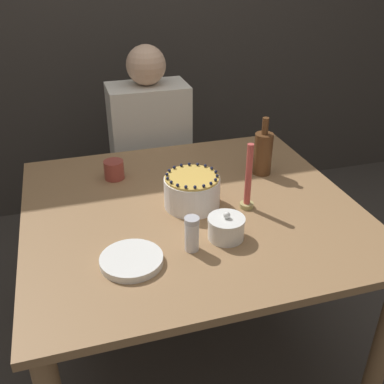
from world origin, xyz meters
TOP-DOWN VIEW (x-y plane):
  - ground_plane at (0.00, 0.00)m, footprint 12.00×12.00m
  - wall_behind at (0.00, 1.40)m, footprint 8.00×0.05m
  - dining_table at (0.00, 0.00)m, footprint 1.23×1.15m
  - cake at (0.01, 0.01)m, footprint 0.21×0.21m
  - sugar_bowl at (0.05, -0.23)m, footprint 0.13×0.13m
  - sugar_shaker at (-0.07, -0.26)m, footprint 0.05×0.05m
  - plate_stack at (-0.27, -0.28)m, footprint 0.20×0.20m
  - candle at (0.20, -0.07)m, footprint 0.05×0.05m
  - bottle at (0.37, 0.18)m, footprint 0.08×0.08m
  - cup at (-0.24, 0.31)m, footprint 0.08×0.08m
  - person_man_blue_shirt at (-0.00, 0.77)m, footprint 0.40×0.34m

SIDE VIEW (x-z plane):
  - ground_plane at x=0.00m, z-range 0.00..0.00m
  - person_man_blue_shirt at x=0.00m, z-range -0.08..1.09m
  - dining_table at x=0.00m, z-range 0.26..0.98m
  - plate_stack at x=-0.27m, z-range 0.72..0.75m
  - cup at x=-0.24m, z-range 0.72..0.80m
  - sugar_bowl at x=0.05m, z-range 0.71..0.81m
  - sugar_shaker at x=-0.07m, z-range 0.72..0.84m
  - cake at x=0.01m, z-range 0.72..0.85m
  - bottle at x=0.37m, z-range 0.69..0.94m
  - candle at x=0.20m, z-range 0.70..0.95m
  - wall_behind at x=0.00m, z-range 0.00..2.60m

